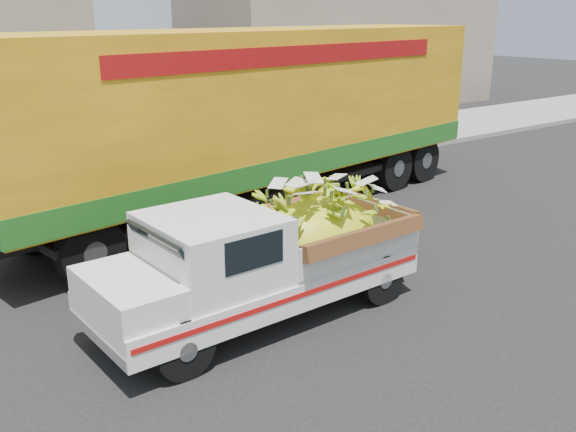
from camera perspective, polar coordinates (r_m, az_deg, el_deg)
ground at (r=9.64m, az=6.02°, el=-7.72°), size 100.00×100.00×0.00m
curb at (r=15.25m, az=-12.39°, el=1.89°), size 60.00×0.25×0.15m
sidewalk at (r=17.13m, az=-15.37°, el=3.37°), size 60.00×4.00×0.14m
building_right at (r=30.07m, az=4.97°, el=15.48°), size 14.00×6.00×6.00m
pickup_truck at (r=9.04m, az=-0.80°, el=-3.27°), size 4.75×1.85×1.65m
semi_trailer at (r=13.44m, az=-2.63°, el=9.12°), size 12.06×4.20×3.80m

